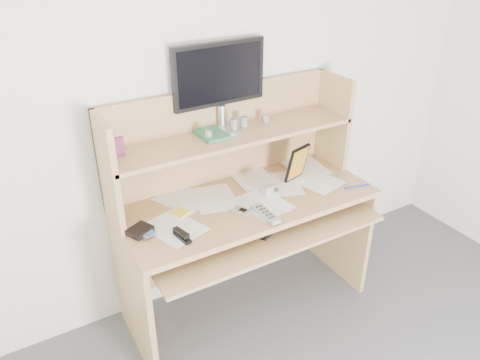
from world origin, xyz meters
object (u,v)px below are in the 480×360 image
desk (240,201)px  game_case (297,163)px  tv_remote (265,214)px  keyboard (275,214)px  monitor (220,83)px

desk → game_case: bearing=-5.8°
tv_remote → keyboard: bearing=33.9°
desk → tv_remote: size_ratio=7.24×
desk → keyboard: (0.12, -0.17, -0.03)m
desk → game_case: (0.36, -0.04, 0.17)m
desk → monitor: monitor is taller
desk → monitor: 0.66m
keyboard → game_case: bearing=4.9°
desk → tv_remote: (-0.01, -0.27, 0.07)m
tv_remote → game_case: (0.37, 0.24, 0.10)m
desk → keyboard: size_ratio=2.99×
game_case → monitor: size_ratio=0.40×
monitor → keyboard: bearing=-71.1°
tv_remote → monitor: (-0.01, 0.46, 0.56)m
tv_remote → game_case: bearing=28.9°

